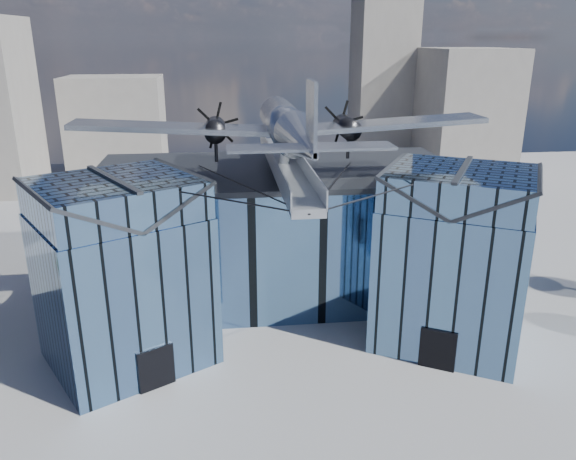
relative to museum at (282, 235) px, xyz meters
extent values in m
plane|color=gray|center=(0.00, -5.82, -5.54)|extent=(120.00, 120.00, 0.00)
cube|color=#4E739E|center=(0.00, 3.18, -0.79)|extent=(28.00, 14.00, 9.50)
cube|color=#282B30|center=(0.00, 3.18, 4.16)|extent=(28.00, 14.00, 0.40)
cube|color=#4E739E|center=(-10.50, -6.82, -0.79)|extent=(11.79, 11.43, 9.50)
cube|color=#4E739E|center=(-10.50, -6.82, 5.06)|extent=(11.56, 11.20, 2.20)
cube|color=#282B30|center=(-12.45, -7.94, 5.06)|extent=(7.98, 9.23, 2.40)
cube|color=#282B30|center=(-8.55, -5.69, 5.06)|extent=(7.98, 9.23, 2.40)
cube|color=#282B30|center=(-10.50, -6.82, 6.21)|extent=(4.30, 7.10, 0.18)
cube|color=black|center=(-8.48, -10.33, -4.24)|extent=(2.03, 1.32, 2.60)
cube|color=black|center=(-6.60, -4.57, -0.79)|extent=(0.34, 0.34, 9.50)
cube|color=#4E739E|center=(10.50, -6.82, -0.79)|extent=(11.79, 11.43, 9.50)
cube|color=#4E739E|center=(10.50, -6.82, 5.06)|extent=(11.56, 11.20, 2.20)
cube|color=#282B30|center=(8.55, -5.69, 5.06)|extent=(7.98, 9.23, 2.40)
cube|color=#282B30|center=(12.45, -7.94, 5.06)|extent=(7.98, 9.23, 2.40)
cube|color=#282B30|center=(10.50, -6.82, 6.21)|extent=(4.30, 7.10, 0.18)
cube|color=black|center=(8.48, -10.33, -4.24)|extent=(2.03, 1.32, 2.60)
cube|color=black|center=(6.60, -4.57, -0.79)|extent=(0.34, 0.34, 9.50)
cube|color=#A1A6AE|center=(0.00, -2.32, 5.56)|extent=(1.80, 21.00, 0.50)
cube|color=#A1A6AE|center=(-0.90, -2.32, 6.21)|extent=(0.08, 21.00, 1.10)
cube|color=#A1A6AE|center=(0.90, -2.32, 6.21)|extent=(0.08, 21.00, 1.10)
cylinder|color=#A1A6AE|center=(0.00, 7.18, 4.89)|extent=(0.44, 0.44, 1.35)
cylinder|color=#A1A6AE|center=(0.00, 1.18, 4.89)|extent=(0.44, 0.44, 1.35)
cylinder|color=#A1A6AE|center=(0.00, -2.82, 4.89)|extent=(0.44, 0.44, 1.35)
cylinder|color=#A1A6AE|center=(0.00, -1.82, 6.51)|extent=(0.70, 0.70, 1.40)
cylinder|color=black|center=(-5.25, -9.82, 5.86)|extent=(10.55, 6.08, 0.69)
cylinder|color=black|center=(5.25, -9.82, 5.86)|extent=(10.55, 6.08, 0.69)
cylinder|color=black|center=(-3.00, -4.32, 5.01)|extent=(6.09, 17.04, 1.19)
cylinder|color=black|center=(3.00, -4.32, 5.01)|extent=(6.09, 17.04, 1.19)
cylinder|color=#A6ADB3|center=(0.00, -1.82, 8.46)|extent=(2.50, 11.00, 2.50)
sphere|color=#A6ADB3|center=(0.00, 3.68, 8.46)|extent=(2.50, 2.50, 2.50)
cube|color=black|center=(0.00, 2.68, 9.15)|extent=(1.60, 1.40, 0.50)
cone|color=#A6ADB3|center=(0.00, -10.82, 8.76)|extent=(2.50, 7.00, 2.50)
cube|color=#A6ADB3|center=(0.00, -13.12, 10.36)|extent=(0.18, 2.40, 3.40)
cube|color=#A6ADB3|center=(0.00, -13.02, 8.96)|extent=(8.00, 1.80, 0.14)
cube|color=#A6ADB3|center=(-7.00, -0.82, 8.16)|extent=(14.00, 3.20, 1.08)
cylinder|color=black|center=(-4.60, -0.22, 7.91)|extent=(1.44, 3.20, 1.44)
cone|color=black|center=(-4.60, 1.58, 7.91)|extent=(0.70, 0.70, 0.70)
cube|color=black|center=(-4.60, 1.73, 7.91)|extent=(1.05, 0.06, 3.33)
cube|color=black|center=(-4.60, 1.73, 7.91)|extent=(2.53, 0.06, 2.53)
cube|color=black|center=(-4.60, 1.73, 7.91)|extent=(3.33, 0.06, 1.05)
cylinder|color=black|center=(-4.60, -0.82, 6.69)|extent=(0.24, 0.24, 1.75)
cube|color=#A6ADB3|center=(7.00, -0.82, 8.16)|extent=(14.00, 3.20, 1.08)
cylinder|color=black|center=(4.60, -0.22, 7.91)|extent=(1.44, 3.20, 1.44)
cone|color=black|center=(4.60, 1.58, 7.91)|extent=(0.70, 0.70, 0.70)
cube|color=black|center=(4.60, 1.73, 7.91)|extent=(1.05, 0.06, 3.33)
cube|color=black|center=(4.60, 1.73, 7.91)|extent=(2.53, 0.06, 2.53)
cube|color=black|center=(4.60, 1.73, 7.91)|extent=(3.33, 0.06, 1.05)
cylinder|color=black|center=(4.60, -0.82, 6.69)|extent=(0.24, 0.24, 1.75)
cube|color=gray|center=(32.00, 42.18, 3.46)|extent=(12.00, 14.00, 18.00)
cube|color=gray|center=(-20.00, 49.18, 1.46)|extent=(14.00, 10.00, 14.00)
cube|color=gray|center=(22.00, 52.18, 7.46)|extent=(9.00, 9.00, 26.00)
camera|label=1|loc=(-4.19, -39.16, 13.90)|focal=35.00mm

